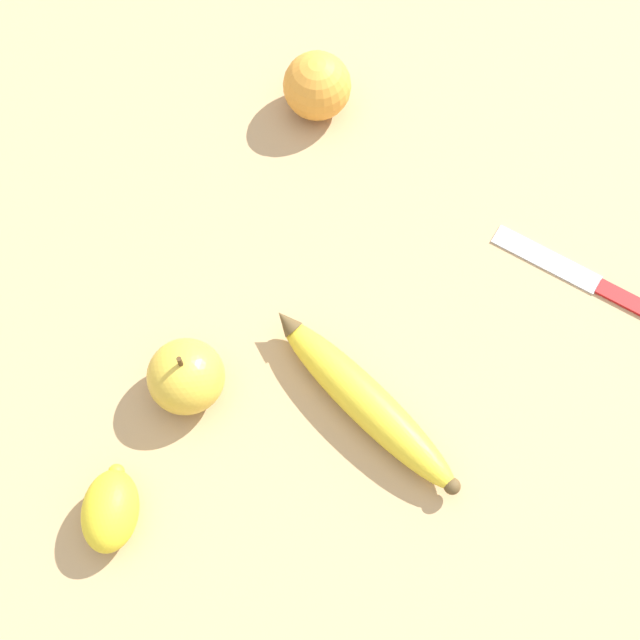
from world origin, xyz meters
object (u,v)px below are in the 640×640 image
at_px(orange, 317,86).
at_px(paring_knife, 594,283).
at_px(apple, 186,376).
at_px(lemon, 110,510).
at_px(banana, 364,400).

height_order(orange, paring_knife, orange).
distance_m(apple, paring_knife, 0.40).
bearing_deg(orange, lemon, 10.84).
relative_size(banana, lemon, 2.67).
distance_m(banana, paring_knife, 0.26).
relative_size(apple, lemon, 0.89).
xyz_separation_m(banana, lemon, (0.20, -0.13, 0.01)).
bearing_deg(banana, lemon, 71.06).
xyz_separation_m(banana, orange, (-0.26, -0.22, 0.02)).
height_order(apple, paring_knife, apple).
distance_m(banana, orange, 0.34).
bearing_deg(apple, paring_knife, 138.22).
height_order(orange, lemon, orange).
height_order(banana, apple, apple).
relative_size(lemon, paring_knife, 0.43).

